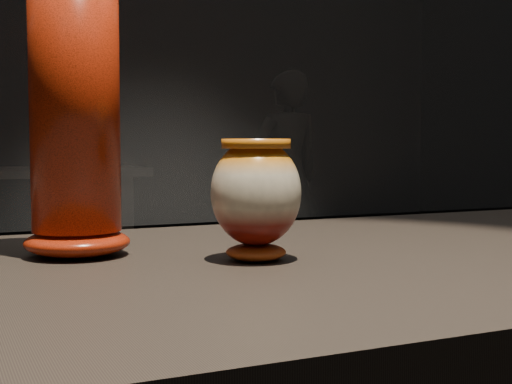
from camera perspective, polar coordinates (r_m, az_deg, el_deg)
main_vase at (r=0.93m, az=0.00°, el=-0.18°), size 0.15×0.15×0.16m
tall_vase at (r=0.99m, az=-14.30°, el=7.57°), size 0.16×0.16×0.45m
back_vase_right at (r=4.50m, az=-13.08°, el=2.63°), size 0.06×0.06×0.11m
visitor at (r=5.45m, az=2.41°, el=1.30°), size 0.60×0.40×1.60m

